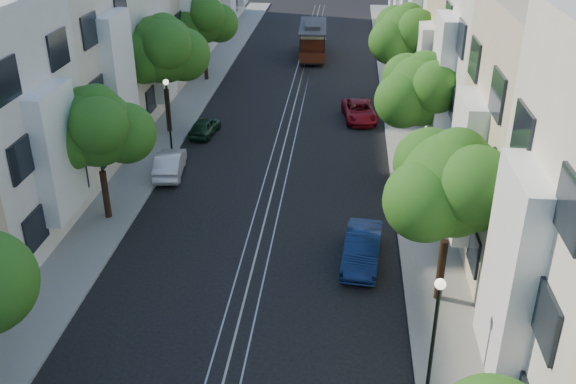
% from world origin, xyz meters
% --- Properties ---
extents(ground, '(200.00, 200.00, 0.00)m').
position_xyz_m(ground, '(0.00, 28.00, 0.00)').
color(ground, black).
rests_on(ground, ground).
extents(sidewalk_east, '(2.50, 80.00, 0.12)m').
position_xyz_m(sidewalk_east, '(7.25, 28.00, 0.06)').
color(sidewalk_east, gray).
rests_on(sidewalk_east, ground).
extents(sidewalk_west, '(2.50, 80.00, 0.12)m').
position_xyz_m(sidewalk_west, '(-7.25, 28.00, 0.06)').
color(sidewalk_west, gray).
rests_on(sidewalk_west, ground).
extents(rail_left, '(0.06, 80.00, 0.02)m').
position_xyz_m(rail_left, '(-0.55, 28.00, 0.01)').
color(rail_left, gray).
rests_on(rail_left, ground).
extents(rail_slot, '(0.06, 80.00, 0.02)m').
position_xyz_m(rail_slot, '(0.00, 28.00, 0.01)').
color(rail_slot, gray).
rests_on(rail_slot, ground).
extents(rail_right, '(0.06, 80.00, 0.02)m').
position_xyz_m(rail_right, '(0.55, 28.00, 0.01)').
color(rail_right, gray).
rests_on(rail_right, ground).
extents(lane_line, '(0.08, 80.00, 0.01)m').
position_xyz_m(lane_line, '(0.00, 28.00, 0.00)').
color(lane_line, tan).
rests_on(lane_line, ground).
extents(townhouses_east, '(7.75, 72.00, 12.00)m').
position_xyz_m(townhouses_east, '(11.87, 27.91, 5.18)').
color(townhouses_east, beige).
rests_on(townhouses_east, ground).
extents(townhouses_west, '(7.75, 72.00, 11.76)m').
position_xyz_m(townhouses_west, '(-11.87, 27.91, 5.08)').
color(townhouses_west, silver).
rests_on(townhouses_west, ground).
extents(tree_e_b, '(4.93, 4.08, 6.68)m').
position_xyz_m(tree_e_b, '(7.26, 8.98, 4.73)').
color(tree_e_b, black).
rests_on(tree_e_b, ground).
extents(tree_e_c, '(4.84, 3.99, 6.52)m').
position_xyz_m(tree_e_c, '(7.26, 19.98, 4.60)').
color(tree_e_c, black).
rests_on(tree_e_c, ground).
extents(tree_e_d, '(5.01, 4.16, 6.85)m').
position_xyz_m(tree_e_d, '(7.26, 30.98, 4.87)').
color(tree_e_d, black).
rests_on(tree_e_d, ground).
extents(tree_w_b, '(4.72, 3.87, 6.27)m').
position_xyz_m(tree_w_b, '(-7.14, 13.98, 4.40)').
color(tree_w_b, black).
rests_on(tree_w_b, ground).
extents(tree_w_c, '(5.13, 4.28, 7.09)m').
position_xyz_m(tree_w_c, '(-7.14, 24.98, 5.07)').
color(tree_w_c, black).
rests_on(tree_w_c, ground).
extents(tree_w_d, '(4.84, 3.99, 6.52)m').
position_xyz_m(tree_w_d, '(-7.14, 35.98, 4.60)').
color(tree_w_d, black).
rests_on(tree_w_d, ground).
extents(lamp_east, '(0.32, 0.32, 4.16)m').
position_xyz_m(lamp_east, '(6.30, 4.00, 2.85)').
color(lamp_east, black).
rests_on(lamp_east, ground).
extents(lamp_west, '(0.32, 0.32, 4.16)m').
position_xyz_m(lamp_west, '(-6.30, 22.00, 2.85)').
color(lamp_west, black).
rests_on(lamp_west, ground).
extents(cable_car, '(2.51, 7.24, 2.75)m').
position_xyz_m(cable_car, '(0.50, 43.82, 1.63)').
color(cable_car, black).
rests_on(cable_car, ground).
extents(parked_car_e_mid, '(1.79, 4.17, 1.34)m').
position_xyz_m(parked_car_e_mid, '(4.40, 11.36, 0.67)').
color(parked_car_e_mid, '#0E1D46').
rests_on(parked_car_e_mid, ground).
extents(parked_car_e_far, '(2.48, 4.41, 1.16)m').
position_xyz_m(parked_car_e_far, '(4.40, 28.36, 0.58)').
color(parked_car_e_far, maroon).
rests_on(parked_car_e_far, ground).
extents(parked_car_w_mid, '(1.76, 3.92, 1.25)m').
position_xyz_m(parked_car_w_mid, '(-5.60, 19.06, 0.63)').
color(parked_car_w_mid, silver).
rests_on(parked_car_w_mid, ground).
extents(parked_car_w_far, '(1.66, 3.29, 1.08)m').
position_xyz_m(parked_car_w_far, '(-4.95, 24.81, 0.54)').
color(parked_car_w_far, '#13301F').
rests_on(parked_car_w_far, ground).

